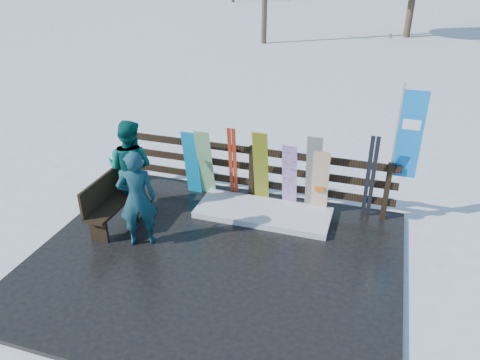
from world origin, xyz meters
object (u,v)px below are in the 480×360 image
(person_front, at_px, (137,199))
(snowboard_0, at_px, (192,163))
(snowboard_5, at_px, (320,183))
(rental_flag, at_px, (406,140))
(snowboard_1, at_px, (205,164))
(bench, at_px, (111,198))
(snowboard_3, at_px, (289,177))
(snowboard_4, at_px, (313,175))
(person_back, at_px, (130,167))
(snowboard_2, at_px, (261,169))

(person_front, bearing_deg, snowboard_0, -123.40)
(snowboard_5, xyz_separation_m, rental_flag, (1.38, 0.27, 0.93))
(snowboard_5, bearing_deg, snowboard_1, 180.00)
(bench, bearing_deg, rental_flag, 19.29)
(snowboard_0, height_order, snowboard_3, snowboard_0)
(snowboard_1, height_order, rental_flag, rental_flag)
(snowboard_0, bearing_deg, snowboard_4, 0.00)
(snowboard_3, relative_size, snowboard_5, 1.05)
(person_back, bearing_deg, snowboard_1, -141.82)
(snowboard_0, relative_size, snowboard_3, 1.00)
(snowboard_0, distance_m, person_back, 1.28)
(rental_flag, bearing_deg, snowboard_2, -173.92)
(snowboard_2, height_order, person_front, person_front)
(snowboard_1, bearing_deg, person_front, -104.11)
(snowboard_2, relative_size, person_front, 0.93)
(snowboard_3, relative_size, snowboard_4, 0.87)
(snowboard_4, relative_size, person_front, 0.94)
(snowboard_0, height_order, snowboard_4, snowboard_4)
(snowboard_3, height_order, rental_flag, rental_flag)
(snowboard_3, relative_size, person_front, 0.82)
(bench, xyz_separation_m, snowboard_3, (2.99, 1.46, 0.19))
(bench, height_order, snowboard_4, snowboard_4)
(snowboard_0, distance_m, snowboard_3, 2.01)
(snowboard_3, distance_m, rental_flag, 2.18)
(snowboard_5, bearing_deg, snowboard_4, 180.00)
(bench, height_order, person_back, person_back)
(snowboard_1, bearing_deg, bench, -131.00)
(bench, height_order, snowboard_3, snowboard_3)
(snowboard_0, xyz_separation_m, snowboard_1, (0.30, 0.00, 0.03))
(rental_flag, relative_size, person_front, 1.49)
(rental_flag, bearing_deg, snowboard_4, -169.94)
(bench, relative_size, snowboard_5, 1.10)
(snowboard_4, height_order, person_back, person_back)
(snowboard_1, distance_m, rental_flag, 3.79)
(snowboard_0, bearing_deg, snowboard_3, -0.00)
(rental_flag, xyz_separation_m, person_front, (-4.16, -2.16, -0.73))
(snowboard_5, distance_m, person_back, 3.56)
(snowboard_0, relative_size, snowboard_5, 1.05)
(snowboard_1, xyz_separation_m, snowboard_2, (1.15, 0.00, 0.06))
(snowboard_4, bearing_deg, bench, -156.91)
(person_back, bearing_deg, snowboard_3, -163.53)
(rental_flag, bearing_deg, snowboard_1, -175.81)
(snowboard_1, relative_size, person_front, 0.87)
(bench, distance_m, snowboard_5, 3.87)
(rental_flag, bearing_deg, person_back, -165.77)
(snowboard_2, xyz_separation_m, person_front, (-1.62, -1.89, 0.07))
(snowboard_4, height_order, person_front, person_front)
(snowboard_0, distance_m, person_front, 1.90)
(snowboard_3, bearing_deg, snowboard_5, 0.00)
(snowboard_2, xyz_separation_m, snowboard_5, (1.15, -0.00, -0.12))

